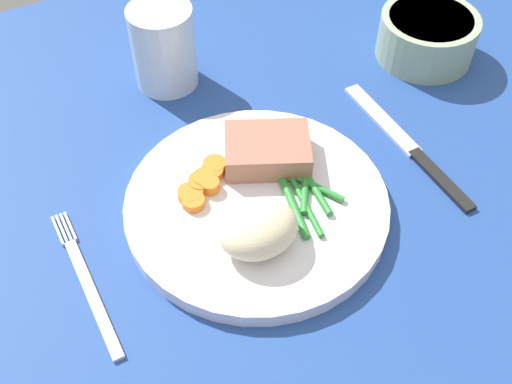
{
  "coord_description": "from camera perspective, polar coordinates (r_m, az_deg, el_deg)",
  "views": [
    {
      "loc": [
        -20.3,
        -33.05,
        48.69
      ],
      "look_at": [
        -2.5,
        0.11,
        4.6
      ],
      "focal_mm": 43.87,
      "sensor_mm": 36.0,
      "label": 1
    }
  ],
  "objects": [
    {
      "name": "dinner_plate",
      "position": [
        0.59,
        0.0,
        -1.13
      ],
      "size": [
        24.97,
        24.97,
        1.6
      ],
      "primitive_type": "cylinder",
      "color": "white",
      "rests_on": "dining_table"
    },
    {
      "name": "mashed_potatoes",
      "position": [
        0.54,
        0.16,
        -3.35
      ],
      "size": [
        7.21,
        6.1,
        4.03
      ],
      "primitive_type": "ellipsoid",
      "color": "beige",
      "rests_on": "dinner_plate"
    },
    {
      "name": "knife",
      "position": [
        0.67,
        13.76,
        4.02
      ],
      "size": [
        1.7,
        20.5,
        0.64
      ],
      "rotation": [
        0.0,
        0.0,
        -0.05
      ],
      "color": "black",
      "rests_on": "dining_table"
    },
    {
      "name": "salad_bowl",
      "position": [
        0.78,
        15.36,
        13.7
      ],
      "size": [
        11.4,
        11.4,
        5.36
      ],
      "color": "#99B28C",
      "rests_on": "dining_table"
    },
    {
      "name": "fork",
      "position": [
        0.57,
        -15.2,
        -7.89
      ],
      "size": [
        1.44,
        16.6,
        0.4
      ],
      "rotation": [
        0.0,
        0.0,
        -0.0
      ],
      "color": "silver",
      "rests_on": "dining_table"
    },
    {
      "name": "green_beans",
      "position": [
        0.59,
        4.58,
        -0.18
      ],
      "size": [
        5.69,
        9.35,
        0.74
      ],
      "color": "#2D8C38",
      "rests_on": "dinner_plate"
    },
    {
      "name": "dining_table",
      "position": [
        0.61,
        2.1,
        -1.41
      ],
      "size": [
        120.0,
        90.0,
        2.0
      ],
      "color": "#234793",
      "rests_on": "ground"
    },
    {
      "name": "water_glass",
      "position": [
        0.72,
        -8.37,
        12.51
      ],
      "size": [
        7.1,
        7.1,
        9.44
      ],
      "color": "silver",
      "rests_on": "dining_table"
    },
    {
      "name": "meat_portion",
      "position": [
        0.61,
        1.04,
        3.82
      ],
      "size": [
        10.1,
        9.12,
        2.68
      ],
      "primitive_type": "cube",
      "rotation": [
        0.0,
        0.0,
        -0.45
      ],
      "color": "#A86B56",
      "rests_on": "dinner_plate"
    },
    {
      "name": "carrot_slices",
      "position": [
        0.6,
        -4.82,
        0.86
      ],
      "size": [
        5.96,
        5.41,
        1.13
      ],
      "color": "orange",
      "rests_on": "dinner_plate"
    }
  ]
}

